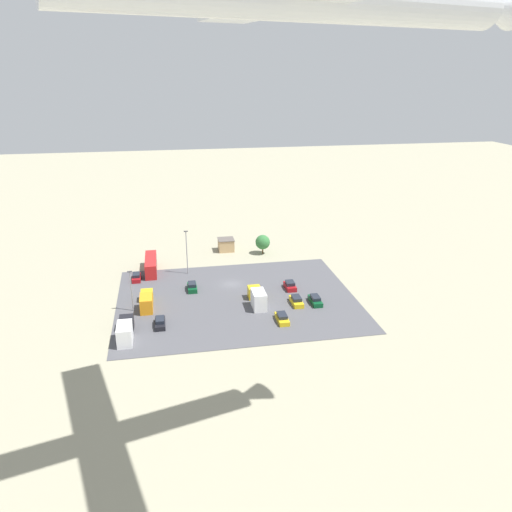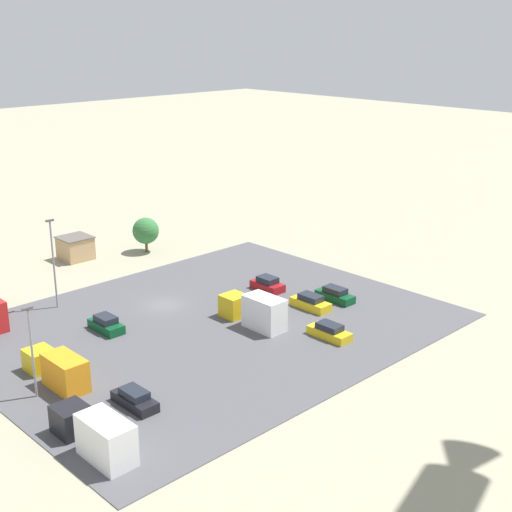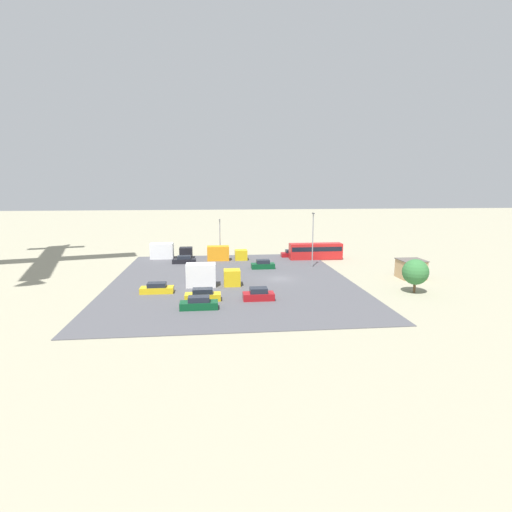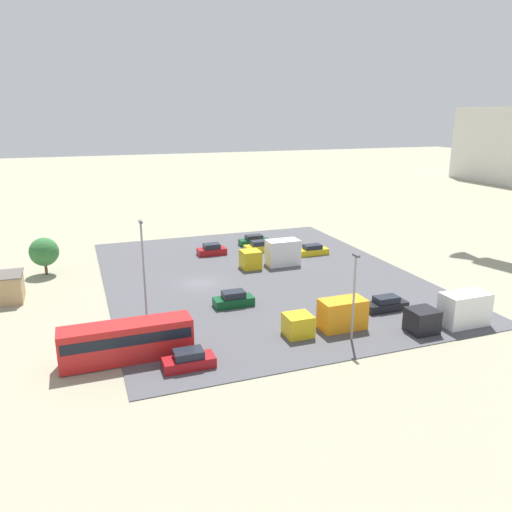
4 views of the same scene
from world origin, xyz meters
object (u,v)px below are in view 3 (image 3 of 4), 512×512
Objects in this scene: shed_building at (411,269)px; parked_car_0 at (184,260)px; parked_car_2 at (199,304)px; parked_truck_2 at (169,251)px; bus at (316,251)px; parked_car_1 at (157,289)px; parked_car_5 at (259,295)px; parked_car_6 at (203,295)px; parked_truck_1 at (225,254)px; parked_truck_0 at (210,276)px; parked_car_3 at (263,265)px; parked_car_4 at (291,254)px.

shed_building is 41.33m from parked_car_0.
parked_truck_2 is at bearing 11.62° from parked_car_2.
bus reaches higher than parked_car_1.
parked_car_6 is at bearing 85.63° from parked_car_5.
parked_car_1 is 14.69m from parked_car_5.
bus is 39.19m from parked_car_2.
shed_building reaches higher than parked_car_1.
bus is at bearing 88.00° from parked_truck_1.
parked_truck_2 is at bearing -160.58° from parked_truck_0.
bus reaches higher than parked_car_3.
parked_car_2 is 11.43m from parked_truck_0.
bus is at bearing 55.06° from parked_car_4.
parked_car_3 is 0.91× the size of parked_car_6.
parked_car_3 is (15.22, -16.93, 0.07)m from parked_car_1.
shed_building is 36.47m from parked_car_2.
parked_car_0 is 21.98m from parked_car_1.
bus reaches higher than parked_car_5.
shed_building is 47.05m from parked_truck_2.
bus is 37.42m from parked_car_1.
parked_car_2 is at bearing -6.38° from parked_truck_0.
parked_truck_0 is 1.00× the size of parked_truck_1.
parked_car_0 is 0.97× the size of parked_car_6.
parked_car_4 is 29.18m from parked_truck_0.
parked_truck_2 is at bearing 2.57° from parked_car_1.
bus reaches higher than parked_truck_1.
shed_building is at bearing -149.04° from bus.
parked_car_0 is 1.10× the size of parked_car_5.
parked_car_4 is 36.04m from parked_car_6.
parked_car_0 is at bearing 23.25° from parked_car_5.
parked_car_0 is at bearing 93.94° from bus.
parked_truck_1 is at bearing -143.78° from parked_car_3.
parked_truck_0 is 21.37m from parked_truck_1.
parked_car_6 is at bearing -29.86° from parked_car_4.
parked_car_0 is 19.39m from parked_truck_0.
parked_truck_2 is (0.82, 25.69, 0.84)m from parked_car_4.
parked_car_3 is at bearing -24.83° from parked_car_2.
parked_truck_1 is at bearing 57.20° from shed_building.
parked_truck_0 is 25.95m from parked_truck_2.
parked_car_3 is at bearing -8.76° from parked_car_5.
bus is at bearing 30.96° from shed_building.
bus is at bearing -50.68° from parked_car_1.
parked_car_2 is at bearing -24.83° from parked_car_3.
parked_car_3 is 20.44m from parked_car_5.
parked_truck_0 reaches higher than parked_car_4.
parked_car_1 is 10.19m from parked_car_2.
shed_building is 35.48m from parked_truck_1.
shed_building is 32.74m from parked_truck_0.
parked_truck_0 is (-12.05, 9.55, 0.90)m from parked_car_3.
parked_car_4 is at bearing 35.75° from shed_building.
parked_truck_2 is (24.48, 8.63, -0.10)m from parked_truck_0.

